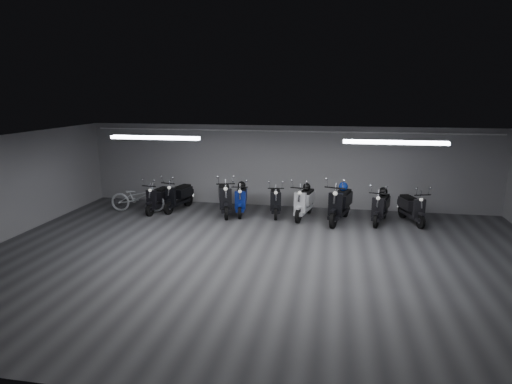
% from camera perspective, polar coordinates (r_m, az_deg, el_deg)
% --- Properties ---
extents(floor, '(14.00, 10.00, 0.01)m').
position_cam_1_polar(floor, '(10.40, 0.78, -8.89)').
color(floor, '#3A3A3D').
rests_on(floor, ground).
extents(ceiling, '(14.00, 10.00, 0.01)m').
position_cam_1_polar(ceiling, '(9.71, 0.83, 6.68)').
color(ceiling, gray).
rests_on(ceiling, ground).
extents(back_wall, '(14.00, 0.01, 2.80)m').
position_cam_1_polar(back_wall, '(14.82, 4.06, 3.38)').
color(back_wall, gray).
rests_on(back_wall, ground).
extents(front_wall, '(14.00, 0.01, 2.80)m').
position_cam_1_polar(front_wall, '(5.39, -8.45, -14.49)').
color(front_wall, gray).
rests_on(front_wall, ground).
extents(fluor_strip_left, '(2.40, 0.18, 0.08)m').
position_cam_1_polar(fluor_strip_left, '(11.54, -13.27, 7.03)').
color(fluor_strip_left, white).
rests_on(fluor_strip_left, ceiling).
extents(fluor_strip_right, '(2.40, 0.18, 0.08)m').
position_cam_1_polar(fluor_strip_right, '(10.67, 17.97, 6.27)').
color(fluor_strip_right, white).
rests_on(fluor_strip_right, ceiling).
extents(conduit, '(13.60, 0.05, 0.05)m').
position_cam_1_polar(conduit, '(14.58, 4.10, 8.05)').
color(conduit, white).
rests_on(conduit, back_wall).
extents(scooter_0, '(0.74, 1.70, 1.22)m').
position_cam_1_polar(scooter_0, '(14.57, -12.87, -0.25)').
color(scooter_0, black).
rests_on(scooter_0, floor).
extents(scooter_1, '(0.97, 1.81, 1.28)m').
position_cam_1_polar(scooter_1, '(14.64, -10.28, 0.05)').
color(scooter_1, black).
rests_on(scooter_1, floor).
extents(scooter_3, '(1.18, 2.01, 1.42)m').
position_cam_1_polar(scooter_3, '(13.93, -4.16, -0.15)').
color(scooter_3, black).
rests_on(scooter_3, floor).
extents(scooter_4, '(0.80, 1.76, 1.26)m').
position_cam_1_polar(scooter_4, '(13.97, -1.98, -0.41)').
color(scooter_4, navy).
rests_on(scooter_4, floor).
extents(scooter_5, '(0.80, 1.74, 1.25)m').
position_cam_1_polar(scooter_5, '(13.84, 2.61, -0.58)').
color(scooter_5, black).
rests_on(scooter_5, floor).
extents(scooter_6, '(0.97, 1.90, 1.35)m').
position_cam_1_polar(scooter_6, '(13.59, 6.42, -0.69)').
color(scooter_6, silver).
rests_on(scooter_6, floor).
extents(scooter_7, '(1.20, 2.12, 1.50)m').
position_cam_1_polar(scooter_7, '(13.27, 11.12, -0.85)').
color(scooter_7, black).
rests_on(scooter_7, floor).
extents(scooter_8, '(1.05, 1.83, 1.29)m').
position_cam_1_polar(scooter_8, '(13.52, 16.24, -1.33)').
color(scooter_8, black).
rests_on(scooter_8, floor).
extents(scooter_9, '(1.06, 1.77, 1.25)m').
position_cam_1_polar(scooter_9, '(13.81, 20.02, -1.40)').
color(scooter_9, black).
rests_on(scooter_9, floor).
extents(bicycle, '(1.86, 0.82, 1.17)m').
position_cam_1_polar(bicycle, '(14.81, -15.44, -0.30)').
color(bicycle, silver).
rests_on(bicycle, floor).
extents(helmet_0, '(0.28, 0.28, 0.28)m').
position_cam_1_polar(helmet_0, '(13.46, 11.50, 0.72)').
color(helmet_0, '#0D2B99').
rests_on(helmet_0, scooter_7).
extents(helmet_1, '(0.26, 0.26, 0.26)m').
position_cam_1_polar(helmet_1, '(14.14, -1.92, 0.92)').
color(helmet_1, black).
rests_on(helmet_1, scooter_4).
extents(helmet_2, '(0.24, 0.24, 0.24)m').
position_cam_1_polar(helmet_2, '(13.76, 6.74, 0.69)').
color(helmet_2, black).
rests_on(helmet_2, scooter_6).
extents(helmet_3, '(0.27, 0.27, 0.27)m').
position_cam_1_polar(helmet_3, '(13.69, 16.51, 0.07)').
color(helmet_3, black).
rests_on(helmet_3, scooter_8).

